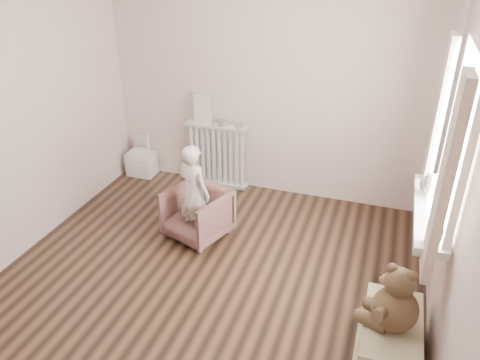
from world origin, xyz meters
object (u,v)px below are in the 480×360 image
(armchair, at_px, (197,213))
(child, at_px, (194,193))
(radiator, at_px, (217,156))
(toy_bench, at_px, (390,338))
(toy_vanity, at_px, (141,154))
(plush_cat, at_px, (431,182))
(teddy_bear, at_px, (399,289))

(armchair, xyz_separation_m, child, (0.00, -0.05, 0.26))
(armchair, bearing_deg, radiator, 120.70)
(toy_bench, bearing_deg, radiator, 135.62)
(child, relative_size, toy_bench, 1.33)
(radiator, xyz_separation_m, child, (0.20, -1.10, 0.12))
(radiator, xyz_separation_m, armchair, (0.20, -1.05, -0.14))
(toy_vanity, relative_size, plush_cat, 2.05)
(radiator, height_order, toy_vanity, radiator)
(child, xyz_separation_m, plush_cat, (2.01, -0.06, 0.49))
(toy_vanity, distance_m, plush_cat, 3.48)
(child, xyz_separation_m, teddy_bear, (1.86, -0.99, 0.16))
(radiator, xyz_separation_m, toy_vanity, (-0.99, -0.03, -0.11))
(armchair, distance_m, teddy_bear, 2.17)
(armchair, xyz_separation_m, plush_cat, (2.01, -0.11, 0.75))
(toy_vanity, xyz_separation_m, armchair, (1.20, -1.02, -0.02))
(radiator, height_order, toy_bench, radiator)
(toy_vanity, relative_size, teddy_bear, 1.09)
(child, relative_size, plush_cat, 3.82)
(toy_vanity, xyz_separation_m, plush_cat, (3.21, -1.13, 0.72))
(radiator, bearing_deg, teddy_bear, -45.23)
(plush_cat, bearing_deg, toy_bench, -86.32)
(plush_cat, bearing_deg, child, -169.02)
(toy_vanity, relative_size, child, 0.54)
(plush_cat, bearing_deg, armchair, -170.44)
(teddy_bear, distance_m, plush_cat, 0.99)
(armchair, bearing_deg, toy_bench, -8.08)
(armchair, relative_size, child, 0.57)
(toy_vanity, relative_size, armchair, 0.95)
(toy_vanity, bearing_deg, teddy_bear, -33.87)
(radiator, relative_size, toy_vanity, 1.46)
(radiator, bearing_deg, armchair, -79.01)
(armchair, height_order, toy_bench, armchair)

